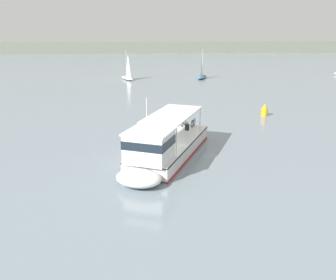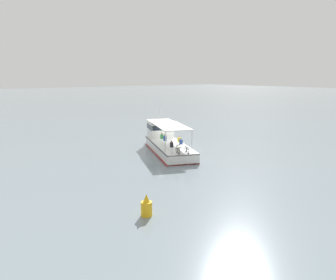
# 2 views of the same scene
# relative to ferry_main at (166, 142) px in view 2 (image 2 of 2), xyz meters

# --- Properties ---
(ground_plane) EXTENTS (400.00, 400.00, 0.00)m
(ground_plane) POSITION_rel_ferry_main_xyz_m (-0.85, -0.36, -1.02)
(ground_plane) COLOR gray
(ferry_main) EXTENTS (7.78, 12.91, 5.32)m
(ferry_main) POSITION_rel_ferry_main_xyz_m (0.00, 0.00, 0.00)
(ferry_main) COLOR white
(ferry_main) RESTS_ON ground
(channel_buoy) EXTENTS (0.70, 0.70, 1.40)m
(channel_buoy) POSITION_rel_ferry_main_xyz_m (12.01, 14.03, -0.45)
(channel_buoy) COLOR gold
(channel_buoy) RESTS_ON ground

